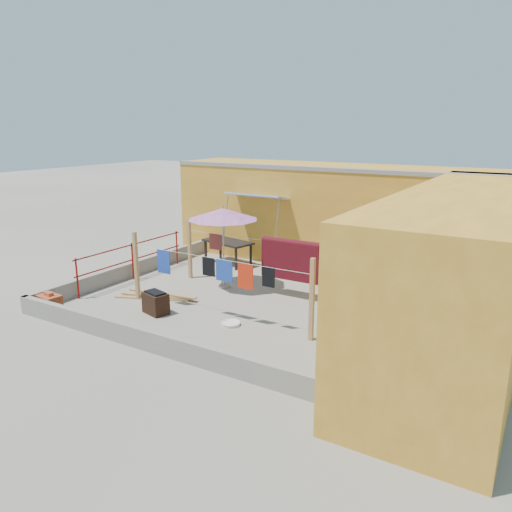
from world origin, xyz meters
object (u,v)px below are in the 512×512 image
(brick_stack, at_px, (49,303))
(water_jug_a, at_px, (350,290))
(water_jug_b, at_px, (389,296))
(patio_umbrella, at_px, (223,214))
(white_basin, at_px, (231,323))
(green_hose, at_px, (383,286))
(plant_back_a, at_px, (332,272))
(brazier, at_px, (156,303))
(outdoor_table, at_px, (228,243))

(brick_stack, height_order, water_jug_a, brick_stack)
(water_jug_b, bearing_deg, patio_umbrella, -164.53)
(white_basin, distance_m, green_hose, 5.01)
(patio_umbrella, distance_m, plant_back_a, 3.46)
(patio_umbrella, height_order, water_jug_b, patio_umbrella)
(brick_stack, xyz_separation_m, plant_back_a, (5.16, 5.38, 0.21))
(brazier, relative_size, white_basin, 1.59)
(outdoor_table, relative_size, green_hose, 3.81)
(brazier, xyz_separation_m, plant_back_a, (2.85, 4.12, 0.16))
(outdoor_table, distance_m, white_basin, 5.28)
(patio_umbrella, bearing_deg, plant_back_a, 31.73)
(outdoor_table, bearing_deg, patio_umbrella, -58.13)
(brick_stack, height_order, water_jug_b, brick_stack)
(green_hose, xyz_separation_m, plant_back_a, (-1.26, -0.74, 0.39))
(brazier, distance_m, water_jug_a, 5.14)
(brick_stack, relative_size, brazier, 0.88)
(green_hose, bearing_deg, water_jug_b, -66.51)
(patio_umbrella, distance_m, brazier, 3.12)
(green_hose, bearing_deg, white_basin, -115.20)
(water_jug_a, relative_size, water_jug_b, 0.90)
(brick_stack, bearing_deg, plant_back_a, 46.17)
(patio_umbrella, height_order, plant_back_a, patio_umbrella)
(green_hose, height_order, plant_back_a, plant_back_a)
(patio_umbrella, distance_m, outdoor_table, 2.82)
(outdoor_table, relative_size, water_jug_b, 4.99)
(patio_umbrella, height_order, brazier, patio_umbrella)
(white_basin, bearing_deg, green_hose, 64.80)
(outdoor_table, relative_size, plant_back_a, 2.12)
(patio_umbrella, relative_size, green_hose, 4.91)
(water_jug_a, bearing_deg, water_jug_b, -0.37)
(brick_stack, xyz_separation_m, water_jug_a, (5.85, 4.99, -0.07))
(brazier, distance_m, white_basin, 2.02)
(outdoor_table, height_order, white_basin, outdoor_table)
(patio_umbrella, bearing_deg, water_jug_b, 15.47)
(patio_umbrella, xyz_separation_m, white_basin, (1.72, -2.19, -2.04))
(water_jug_b, height_order, green_hose, water_jug_b)
(brick_stack, height_order, brazier, brazier)
(brick_stack, bearing_deg, green_hose, 43.61)
(outdoor_table, xyz_separation_m, brick_stack, (-1.28, -5.87, -0.49))
(white_basin, bearing_deg, water_jug_b, 52.24)
(water_jug_a, height_order, plant_back_a, plant_back_a)
(outdoor_table, xyz_separation_m, plant_back_a, (3.89, -0.49, -0.28))
(patio_umbrella, relative_size, white_basin, 5.26)
(outdoor_table, relative_size, brick_stack, 2.93)
(brick_stack, distance_m, green_hose, 8.88)
(water_jug_a, height_order, green_hose, water_jug_a)
(brazier, bearing_deg, patio_umbrella, 84.14)
(outdoor_table, height_order, plant_back_a, plant_back_a)
(brick_stack, relative_size, plant_back_a, 0.72)
(water_jug_a, distance_m, green_hose, 1.28)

